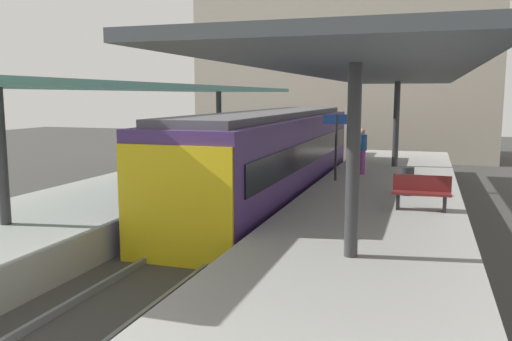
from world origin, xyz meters
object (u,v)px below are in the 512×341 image
passenger_near_bench (362,151)px  passenger_mid_platform (168,145)px  platform_bench (422,191)px  platform_sign (336,132)px  litter_bin (406,181)px  commuter_train (271,158)px

passenger_near_bench → passenger_mid_platform: size_ratio=1.01×
platform_bench → passenger_mid_platform: (-9.79, 5.40, 0.38)m
passenger_near_bench → passenger_mid_platform: (-7.64, -0.24, -0.01)m
platform_sign → passenger_near_bench: (0.65, 1.73, -0.77)m
litter_bin → passenger_near_bench: 4.05m
commuter_train → platform_sign: 2.34m
platform_bench → litter_bin: (-0.45, 2.00, -0.06)m
commuter_train → platform_bench: size_ratio=10.39×
platform_sign → passenger_near_bench: bearing=69.5°
commuter_train → platform_bench: commuter_train is taller
platform_bench → litter_bin: bearing=102.7°
commuter_train → litter_bin: bearing=-18.9°
platform_bench → litter_bin: platform_bench is taller
litter_bin → passenger_mid_platform: bearing=160.0°
litter_bin → passenger_mid_platform: (-9.34, 3.40, 0.45)m
platform_bench → passenger_mid_platform: 11.19m
platform_bench → passenger_near_bench: 6.05m
passenger_near_bench → platform_sign: bearing=-110.5°
platform_bench → platform_sign: size_ratio=0.63×
platform_sign → litter_bin: 3.27m
commuter_train → platform_sign: bearing=10.3°
commuter_train → passenger_near_bench: bearing=37.2°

